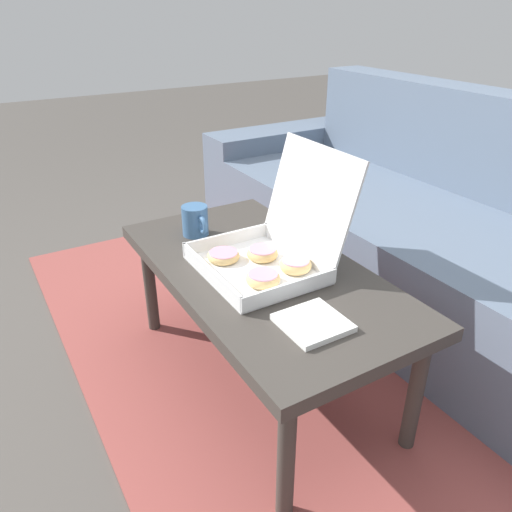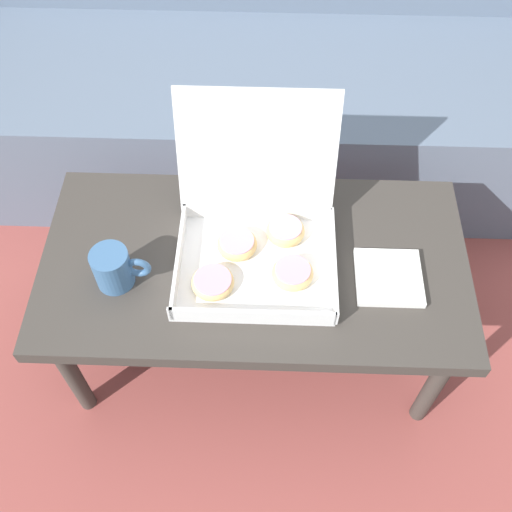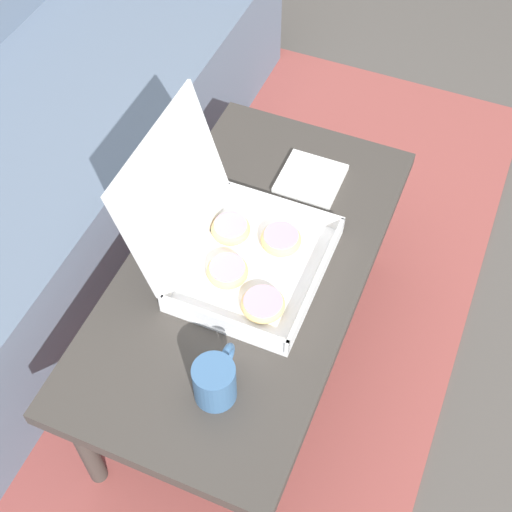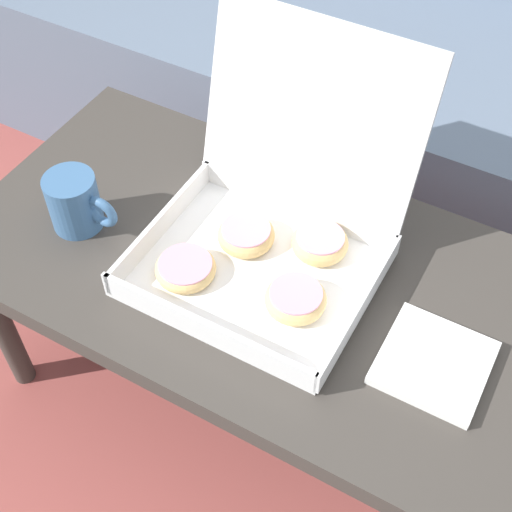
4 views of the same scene
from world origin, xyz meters
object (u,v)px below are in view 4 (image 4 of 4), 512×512
Objects in this scene: coffee_table at (261,281)px; coffee_mug at (76,202)px; couch at (427,69)px; pastry_box at (273,230)px.

coffee_mug is at bearing -167.52° from coffee_table.
couch is 0.88m from coffee_table.
couch is 1.02m from coffee_mug.
pastry_box is at bearing 76.42° from coffee_table.
couch is 6.53× the size of pastry_box.
coffee_mug reaches higher than coffee_table.
couch is 0.87m from pastry_box.
pastry_box is at bearing 16.92° from coffee_mug.
couch reaches higher than pastry_box.
pastry_box reaches higher than coffee_mug.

